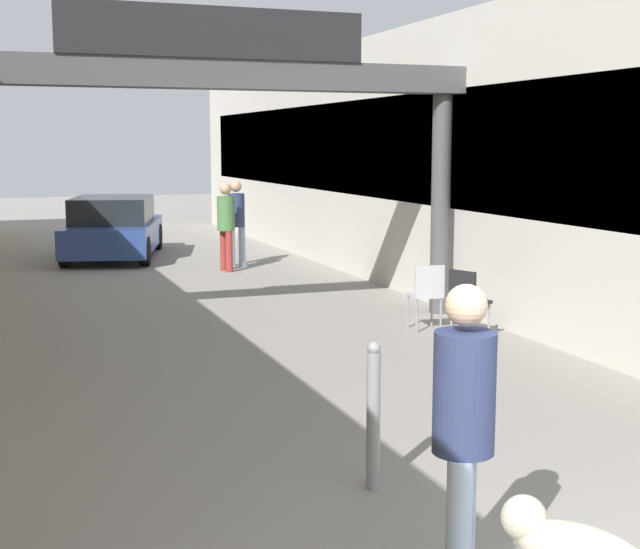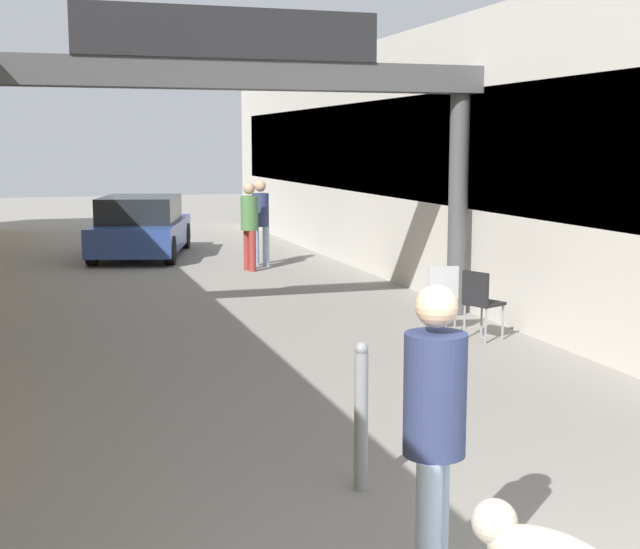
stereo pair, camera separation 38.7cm
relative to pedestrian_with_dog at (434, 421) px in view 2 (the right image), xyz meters
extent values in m
cube|color=beige|center=(5.51, 9.91, 1.17)|extent=(3.00, 26.00, 4.35)
cube|color=black|center=(4.03, 9.91, 1.39)|extent=(0.04, 23.40, 1.74)
cylinder|color=#4C4C4F|center=(3.76, 7.42, 0.59)|extent=(0.28, 0.28, 3.17)
cube|color=#4C4C4F|center=(0.41, 7.42, 2.36)|extent=(7.40, 0.44, 0.37)
cube|color=#232326|center=(0.41, 7.22, 2.87)|extent=(3.96, 0.10, 0.64)
cylinder|color=#A5BFE0|center=(-0.07, -0.10, -0.59)|extent=(0.20, 0.20, 0.81)
cylinder|color=#A5BFE0|center=(0.07, 0.10, -0.59)|extent=(0.20, 0.20, 0.81)
cylinder|color=navy|center=(0.00, 0.00, 0.15)|extent=(0.47, 0.47, 0.67)
sphere|color=beige|center=(0.00, 0.00, 0.63)|extent=(0.32, 0.32, 0.23)
cylinder|color=#99332D|center=(1.91, 12.55, -0.60)|extent=(0.17, 0.17, 0.80)
cylinder|color=#99332D|center=(1.86, 12.78, -0.60)|extent=(0.17, 0.17, 0.80)
cylinder|color=#4C7F47|center=(1.89, 12.67, 0.13)|extent=(0.41, 0.41, 0.66)
sphere|color=tan|center=(1.89, 12.67, 0.61)|extent=(0.27, 0.27, 0.23)
cylinder|color=#A5BFE0|center=(2.35, 13.21, -0.60)|extent=(0.20, 0.20, 0.81)
cylinder|color=#A5BFE0|center=(2.17, 13.37, -0.60)|extent=(0.20, 0.20, 0.81)
cylinder|color=navy|center=(2.26, 13.29, 0.14)|extent=(0.48, 0.48, 0.67)
sphere|color=tan|center=(2.26, 13.29, 0.62)|extent=(0.32, 0.32, 0.23)
sphere|color=beige|center=(0.26, -0.22, -0.52)|extent=(0.34, 0.34, 0.25)
sphere|color=white|center=(0.32, -0.31, -0.63)|extent=(0.24, 0.24, 0.18)
cylinder|color=gray|center=(0.15, 1.54, -0.49)|extent=(0.10, 0.10, 1.01)
sphere|color=gray|center=(0.15, 1.54, 0.04)|extent=(0.10, 0.10, 0.10)
cylinder|color=gray|center=(3.43, 5.97, -0.77)|extent=(0.04, 0.04, 0.45)
cylinder|color=gray|center=(3.56, 5.66, -0.77)|extent=(0.04, 0.04, 0.45)
cylinder|color=gray|center=(3.11, 5.83, -0.77)|extent=(0.04, 0.04, 0.45)
cylinder|color=gray|center=(3.25, 5.52, -0.77)|extent=(0.04, 0.04, 0.45)
cube|color=black|center=(3.34, 5.74, -0.53)|extent=(0.53, 0.53, 0.04)
cube|color=black|center=(3.17, 5.67, -0.31)|extent=(0.19, 0.38, 0.40)
cylinder|color=gray|center=(2.87, 6.60, -0.77)|extent=(0.03, 0.03, 0.45)
cylinder|color=gray|center=(3.21, 6.57, -0.77)|extent=(0.03, 0.03, 0.45)
cylinder|color=gray|center=(2.83, 6.27, -0.77)|extent=(0.03, 0.03, 0.45)
cylinder|color=gray|center=(3.17, 6.23, -0.77)|extent=(0.03, 0.03, 0.45)
cube|color=silver|center=(3.02, 6.42, -0.53)|extent=(0.44, 0.44, 0.04)
cube|color=silver|center=(3.00, 6.24, -0.31)|extent=(0.40, 0.09, 0.40)
cube|color=#2D478C|center=(0.12, 15.60, -0.52)|extent=(2.71, 4.31, 0.60)
cube|color=#1E2328|center=(0.08, 15.46, 0.06)|extent=(2.09, 2.53, 0.55)
cylinder|color=black|center=(-0.28, 17.21, -0.70)|extent=(0.35, 0.63, 0.60)
cylinder|color=black|center=(1.26, 16.80, -0.70)|extent=(0.35, 0.63, 0.60)
cylinder|color=black|center=(-1.02, 14.41, -0.70)|extent=(0.35, 0.63, 0.60)
cylinder|color=black|center=(0.51, 14.00, -0.70)|extent=(0.35, 0.63, 0.60)
camera|label=1|loc=(-2.34, -4.10, 1.48)|focal=50.00mm
camera|label=2|loc=(-1.97, -4.23, 1.48)|focal=50.00mm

